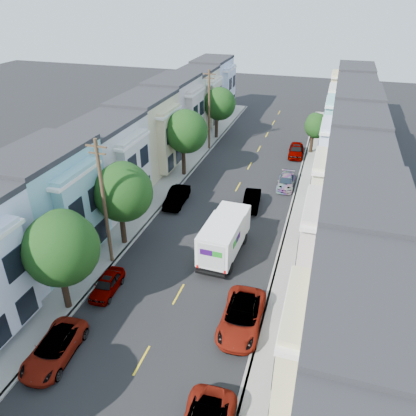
% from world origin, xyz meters
% --- Properties ---
extents(ground, '(160.00, 160.00, 0.00)m').
position_xyz_m(ground, '(0.00, 0.00, 0.00)').
color(ground, black).
rests_on(ground, ground).
extents(road_slab, '(12.00, 70.00, 0.02)m').
position_xyz_m(road_slab, '(0.00, 15.00, 0.01)').
color(road_slab, black).
rests_on(road_slab, ground).
extents(curb_left, '(0.30, 70.00, 0.15)m').
position_xyz_m(curb_left, '(-6.05, 15.00, 0.07)').
color(curb_left, gray).
rests_on(curb_left, ground).
extents(curb_right, '(0.30, 70.00, 0.15)m').
position_xyz_m(curb_right, '(6.05, 15.00, 0.07)').
color(curb_right, gray).
rests_on(curb_right, ground).
extents(sidewalk_left, '(2.60, 70.00, 0.15)m').
position_xyz_m(sidewalk_left, '(-7.35, 15.00, 0.07)').
color(sidewalk_left, gray).
rests_on(sidewalk_left, ground).
extents(sidewalk_right, '(2.60, 70.00, 0.15)m').
position_xyz_m(sidewalk_right, '(7.35, 15.00, 0.07)').
color(sidewalk_right, gray).
rests_on(sidewalk_right, ground).
extents(centerline, '(0.12, 70.00, 0.01)m').
position_xyz_m(centerline, '(0.00, 15.00, 0.00)').
color(centerline, gold).
rests_on(centerline, ground).
extents(townhouse_row_left, '(5.00, 70.00, 8.50)m').
position_xyz_m(townhouse_row_left, '(-11.15, 15.00, 0.00)').
color(townhouse_row_left, beige).
rests_on(townhouse_row_left, ground).
extents(townhouse_row_right, '(5.00, 70.00, 8.50)m').
position_xyz_m(townhouse_row_right, '(11.15, 15.00, 0.00)').
color(townhouse_row_right, beige).
rests_on(townhouse_row_right, ground).
extents(tree_b, '(4.70, 4.70, 7.23)m').
position_xyz_m(tree_b, '(-6.30, -3.42, 4.86)').
color(tree_b, black).
rests_on(tree_b, ground).
extents(tree_c, '(4.70, 4.70, 7.23)m').
position_xyz_m(tree_c, '(-6.30, 4.66, 4.86)').
color(tree_c, black).
rests_on(tree_c, ground).
extents(tree_d, '(4.70, 4.70, 7.54)m').
position_xyz_m(tree_d, '(-6.30, 19.20, 5.17)').
color(tree_d, black).
rests_on(tree_d, ground).
extents(tree_e, '(4.41, 4.41, 7.09)m').
position_xyz_m(tree_e, '(-6.30, 32.46, 4.86)').
color(tree_e, black).
rests_on(tree_e, ground).
extents(tree_far_r, '(3.10, 3.10, 5.18)m').
position_xyz_m(tree_far_r, '(6.90, 30.50, 3.59)').
color(tree_far_r, black).
rests_on(tree_far_r, ground).
extents(utility_pole_near, '(1.60, 0.26, 10.00)m').
position_xyz_m(utility_pole_near, '(-6.30, 2.00, 5.15)').
color(utility_pole_near, '#42301E').
rests_on(utility_pole_near, ground).
extents(utility_pole_far, '(1.60, 0.26, 10.00)m').
position_xyz_m(utility_pole_far, '(-6.30, 28.00, 5.15)').
color(utility_pole_far, '#42301E').
rests_on(utility_pole_far, ground).
extents(fedex_truck, '(2.56, 6.66, 3.19)m').
position_xyz_m(fedex_truck, '(1.79, 5.63, 1.78)').
color(fedex_truck, white).
rests_on(fedex_truck, ground).
extents(lead_sedan, '(1.90, 4.35, 1.41)m').
position_xyz_m(lead_sedan, '(2.28, 14.06, 0.70)').
color(lead_sedan, black).
rests_on(lead_sedan, ground).
extents(parked_left_b, '(2.54, 4.92, 1.32)m').
position_xyz_m(parked_left_b, '(-4.90, -7.26, 0.66)').
color(parked_left_b, black).
rests_on(parked_left_b, ground).
extents(parked_left_c, '(1.69, 3.87, 1.23)m').
position_xyz_m(parked_left_c, '(-4.90, -1.17, 0.61)').
color(parked_left_c, '#B6B7C3').
rests_on(parked_left_c, ground).
extents(parked_left_d, '(1.84, 4.56, 1.49)m').
position_xyz_m(parked_left_d, '(-4.90, 12.51, 0.75)').
color(parked_left_d, '#580B0F').
rests_on(parked_left_d, ground).
extents(parked_right_b, '(2.73, 5.56, 1.52)m').
position_xyz_m(parked_right_b, '(4.90, -1.64, 0.76)').
color(parked_right_b, '#B8BAC5').
rests_on(parked_right_b, ground).
extents(parked_right_c, '(1.81, 4.13, 1.23)m').
position_xyz_m(parked_right_c, '(4.90, 19.46, 0.61)').
color(parked_right_c, black).
rests_on(parked_right_c, ground).
extents(parked_right_d, '(2.11, 4.82, 1.53)m').
position_xyz_m(parked_right_d, '(4.90, 28.86, 0.76)').
color(parked_right_d, black).
rests_on(parked_right_d, ground).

